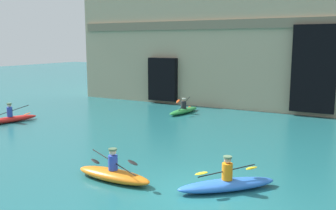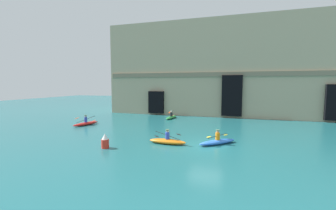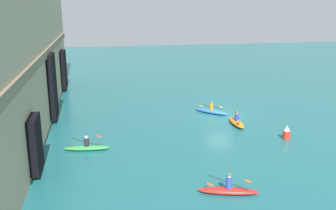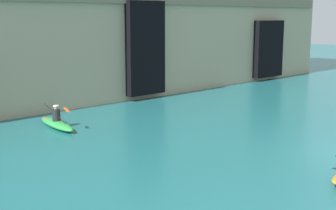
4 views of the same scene
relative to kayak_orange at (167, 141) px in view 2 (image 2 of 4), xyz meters
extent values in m
plane|color=#1E6066|center=(2.85, 0.42, -0.24)|extent=(120.00, 120.00, 0.00)
cube|color=tan|center=(4.51, 18.95, 6.57)|extent=(37.49, 7.32, 13.62)
cube|color=#7C6E59|center=(4.51, 15.24, 5.67)|extent=(36.74, 0.24, 0.64)
cube|color=black|center=(-6.55, 15.14, 1.65)|extent=(2.33, 0.70, 3.26)
cube|color=black|center=(4.28, 15.14, 2.80)|extent=(2.66, 0.70, 5.47)
ellipsoid|color=orange|center=(0.00, 0.00, -0.04)|extent=(2.95, 0.87, 0.39)
cylinder|color=#2D47B7|center=(0.00, 0.00, 0.40)|extent=(0.32, 0.32, 0.51)
sphere|color=beige|center=(0.00, 0.00, 0.77)|extent=(0.23, 0.23, 0.23)
cylinder|color=#4C6B4C|center=(0.00, 0.00, 0.87)|extent=(0.29, 0.29, 0.06)
cylinder|color=black|center=(0.00, 0.00, 0.43)|extent=(2.16, 0.55, 0.47)
ellipsoid|color=black|center=(0.96, -0.23, 0.62)|extent=(0.47, 0.28, 0.13)
ellipsoid|color=black|center=(-0.96, 0.23, 0.23)|extent=(0.47, 0.28, 0.13)
ellipsoid|color=green|center=(-3.36, 12.22, -0.07)|extent=(1.03, 3.18, 0.33)
cylinder|color=#232328|center=(-3.36, 12.22, 0.33)|extent=(0.35, 0.35, 0.48)
sphere|color=tan|center=(-3.36, 12.22, 0.67)|extent=(0.20, 0.20, 0.20)
cylinder|color=silver|center=(-3.36, 12.22, 0.75)|extent=(0.25, 0.25, 0.06)
cylinder|color=black|center=(-3.36, 12.22, 0.36)|extent=(0.09, 1.97, 0.82)
ellipsoid|color=#D84C19|center=(-3.34, 11.35, 0.71)|extent=(0.19, 0.43, 0.21)
ellipsoid|color=#D84C19|center=(-3.38, 13.09, 0.01)|extent=(0.19, 0.43, 0.21)
ellipsoid|color=red|center=(-11.11, 4.74, -0.07)|extent=(1.51, 3.28, 0.34)
cylinder|color=#2D47B7|center=(-11.11, 4.74, 0.39)|extent=(0.31, 0.31, 0.57)
sphere|color=beige|center=(-11.11, 4.74, 0.79)|extent=(0.23, 0.23, 0.23)
cylinder|color=#4C6B4C|center=(-11.11, 4.74, 0.88)|extent=(0.28, 0.28, 0.06)
cylinder|color=black|center=(-11.11, 4.74, 0.42)|extent=(1.06, 1.97, 0.59)
ellipsoid|color=#D84C19|center=(-10.65, 5.61, 0.17)|extent=(0.36, 0.47, 0.16)
ellipsoid|color=#D84C19|center=(-11.57, 3.87, 0.66)|extent=(0.36, 0.47, 0.16)
ellipsoid|color=blue|center=(3.69, 1.06, -0.06)|extent=(2.88, 2.82, 0.36)
cylinder|color=orange|center=(3.69, 1.06, 0.39)|extent=(0.34, 0.34, 0.54)
sphere|color=tan|center=(3.69, 1.06, 0.77)|extent=(0.22, 0.22, 0.22)
cylinder|color=#4C6B4C|center=(3.69, 1.06, 0.86)|extent=(0.28, 0.28, 0.06)
cylinder|color=black|center=(3.69, 1.06, 0.42)|extent=(1.30, 1.71, 0.15)
ellipsoid|color=yellow|center=(3.13, 0.31, 0.47)|extent=(0.41, 0.46, 0.07)
ellipsoid|color=yellow|center=(4.26, 1.81, 0.37)|extent=(0.41, 0.46, 0.07)
cylinder|color=red|center=(-3.94, -2.42, 0.08)|extent=(0.54, 0.54, 0.64)
cone|color=white|center=(-3.94, -2.42, 0.62)|extent=(0.46, 0.46, 0.42)
camera|label=1|loc=(7.48, -9.79, 4.42)|focal=40.00mm
camera|label=2|loc=(5.14, -16.15, 4.38)|focal=24.00mm
camera|label=3|loc=(-28.16, 11.34, 9.54)|focal=40.00mm
camera|label=4|loc=(-13.61, -5.95, 4.65)|focal=50.00mm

